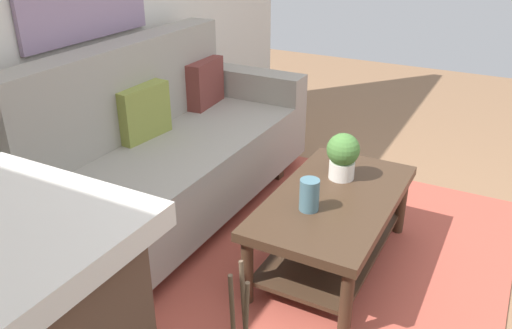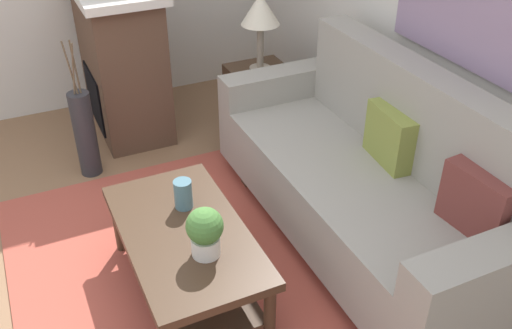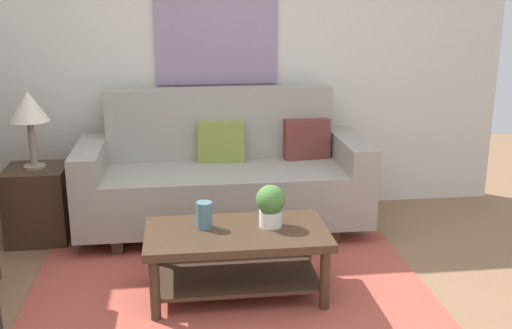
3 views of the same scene
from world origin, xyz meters
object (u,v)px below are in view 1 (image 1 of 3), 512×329
at_px(couch, 163,154).
at_px(potted_plant_tabletop, 343,155).
at_px(throw_pillow_olive, 143,112).
at_px(throw_pillow_maroon, 205,83).
at_px(coffee_table, 333,215).
at_px(tabletop_vase, 309,195).

bearing_deg(couch, potted_plant_tabletop, -78.91).
height_order(throw_pillow_olive, potted_plant_tabletop, throw_pillow_olive).
xyz_separation_m(throw_pillow_maroon, potted_plant_tabletop, (-0.47, -1.19, -0.11)).
xyz_separation_m(throw_pillow_maroon, coffee_table, (-0.68, -1.23, -0.37)).
relative_size(throw_pillow_maroon, coffee_table, 0.33).
bearing_deg(potted_plant_tabletop, couch, 101.09).
bearing_deg(throw_pillow_maroon, throw_pillow_olive, 180.00).
xyz_separation_m(tabletop_vase, potted_plant_tabletop, (0.40, -0.03, 0.06)).
distance_m(throw_pillow_maroon, tabletop_vase, 1.46).
height_order(couch, throw_pillow_maroon, couch).
xyz_separation_m(couch, tabletop_vase, (-0.19, -1.04, 0.08)).
distance_m(couch, throw_pillow_maroon, 0.73).
relative_size(couch, potted_plant_tabletop, 8.32).
height_order(throw_pillow_maroon, potted_plant_tabletop, throw_pillow_maroon).
xyz_separation_m(couch, coffee_table, (-0.00, -1.11, -0.12)).
xyz_separation_m(couch, throw_pillow_maroon, (0.68, 0.13, 0.25)).
xyz_separation_m(throw_pillow_maroon, tabletop_vase, (-0.87, -1.17, -0.17)).
height_order(coffee_table, tabletop_vase, tabletop_vase).
height_order(coffee_table, potted_plant_tabletop, potted_plant_tabletop).
relative_size(throw_pillow_maroon, potted_plant_tabletop, 1.37).
xyz_separation_m(couch, potted_plant_tabletop, (0.21, -1.07, 0.14)).
bearing_deg(potted_plant_tabletop, throw_pillow_olive, 99.95).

